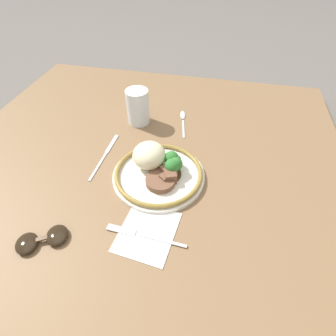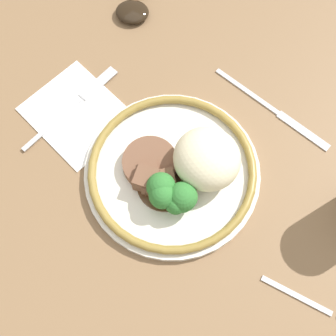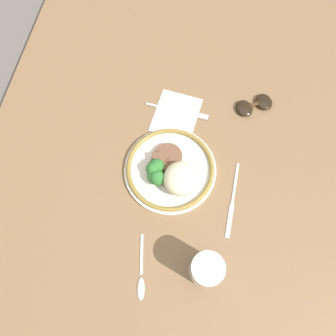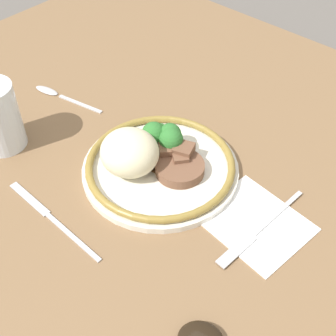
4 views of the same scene
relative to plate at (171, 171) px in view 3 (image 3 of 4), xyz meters
The scene contains 9 objects.
ground_plane 0.10m from the plate, 131.94° to the left, with size 8.00×8.00×0.00m, color #5B5651.
dining_table 0.09m from the plate, 131.94° to the left, with size 1.32×1.17×0.05m.
napkin 0.18m from the plate, behind, with size 0.16×0.14×0.00m.
plate is the anchor object (origin of this frame).
juice_glass 0.27m from the plate, 28.10° to the left, with size 0.07×0.07×0.12m.
fork 0.19m from the plate, behind, with size 0.02×0.19×0.00m.
knife 0.18m from the plate, 74.56° to the left, with size 0.21×0.01×0.00m.
spoon 0.28m from the plate, ahead, with size 0.16×0.04×0.01m.
sunglasses 0.32m from the plate, 141.32° to the left, with size 0.10×0.12×0.02m.
Camera 3 is at (0.34, -0.01, 0.89)m, focal length 35.00 mm.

